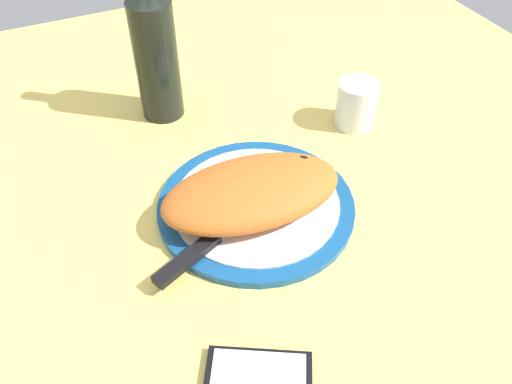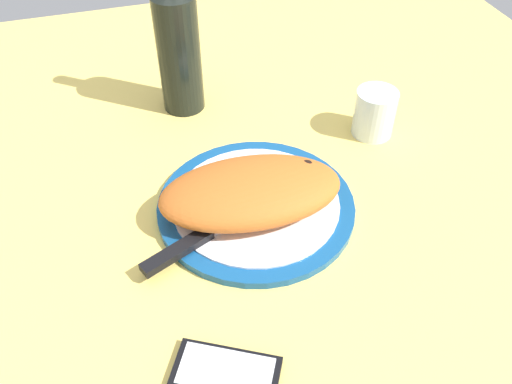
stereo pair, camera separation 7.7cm
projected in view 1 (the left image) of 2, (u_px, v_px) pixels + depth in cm
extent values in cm
cube|color=#EACC60|center=(256.00, 216.00, 80.79)|extent=(150.00, 150.00, 3.00)
cylinder|color=navy|center=(256.00, 206.00, 79.32)|extent=(29.29, 29.29, 1.25)
cylinder|color=white|center=(256.00, 202.00, 78.78)|extent=(24.74, 24.74, 0.30)
ellipsoid|color=#C16023|center=(252.00, 192.00, 75.90)|extent=(27.39, 16.39, 5.91)
ellipsoid|color=black|center=(249.00, 190.00, 72.72)|extent=(2.40, 2.08, 0.76)
ellipsoid|color=black|center=(302.00, 159.00, 78.44)|extent=(2.10, 1.91, 0.64)
cube|color=silver|center=(264.00, 169.00, 83.58)|extent=(11.23, 2.66, 0.40)
cube|color=silver|center=(223.00, 188.00, 80.51)|extent=(4.30, 2.80, 0.40)
cube|color=silver|center=(252.00, 209.00, 77.26)|extent=(13.86, 7.24, 0.40)
cube|color=black|center=(188.00, 259.00, 70.16)|extent=(10.73, 6.17, 1.20)
cube|color=black|center=(259.00, 375.00, 60.18)|extent=(13.49, 11.12, 1.00)
cube|color=white|center=(259.00, 372.00, 59.77)|extent=(11.78, 9.63, 0.16)
cylinder|color=silver|center=(356.00, 104.00, 92.36)|extent=(7.00, 7.00, 8.20)
cylinder|color=silver|center=(354.00, 114.00, 93.77)|extent=(6.44, 6.44, 3.72)
cylinder|color=black|center=(157.00, 61.00, 90.42)|extent=(7.51, 7.51, 20.97)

